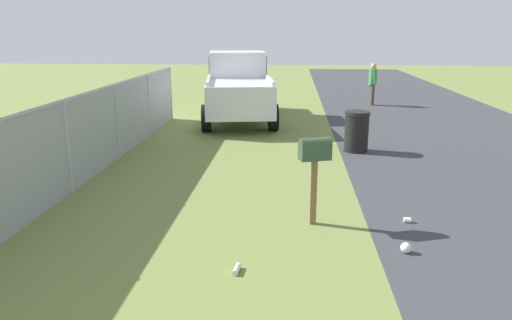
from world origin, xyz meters
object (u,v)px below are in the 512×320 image
(trash_bin, at_px, (357,131))
(mailbox, at_px, (315,156))
(pickup_truck, at_px, (238,84))
(pedestrian, at_px, (373,81))

(trash_bin, bearing_deg, mailbox, 165.47)
(mailbox, height_order, trash_bin, mailbox)
(mailbox, distance_m, pickup_truck, 8.81)
(mailbox, height_order, pickup_truck, pickup_truck)
(trash_bin, distance_m, pedestrian, 7.53)
(mailbox, xyz_separation_m, pedestrian, (11.88, -2.65, -0.13))
(mailbox, bearing_deg, pedestrian, -30.71)
(trash_bin, bearing_deg, pickup_truck, 38.57)
(mailbox, bearing_deg, trash_bin, -32.68)
(pickup_truck, bearing_deg, trash_bin, -149.44)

